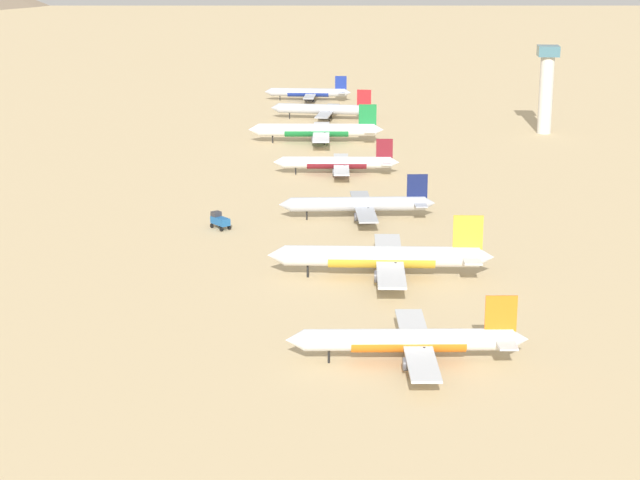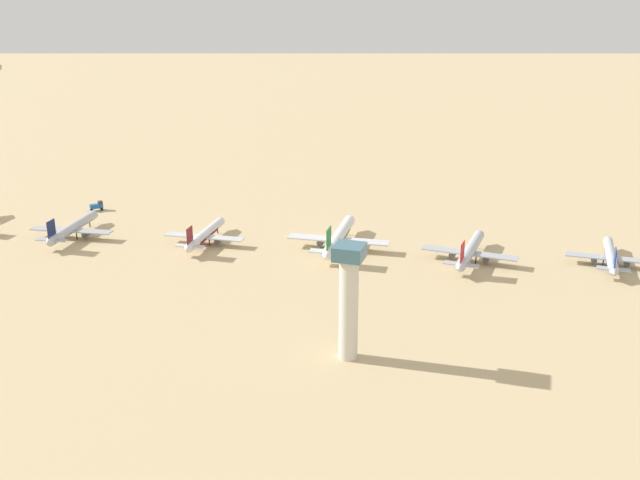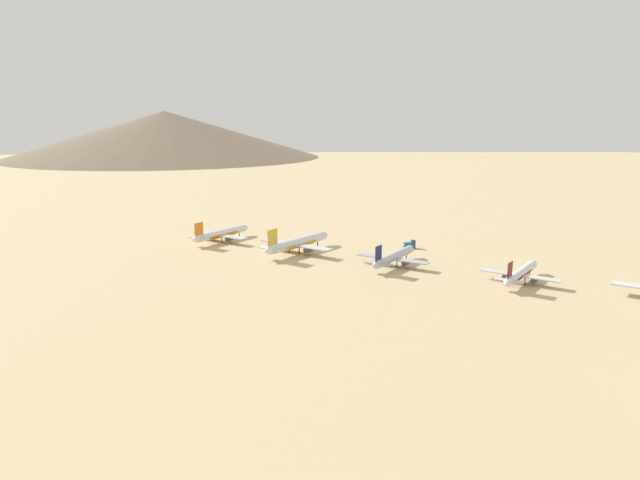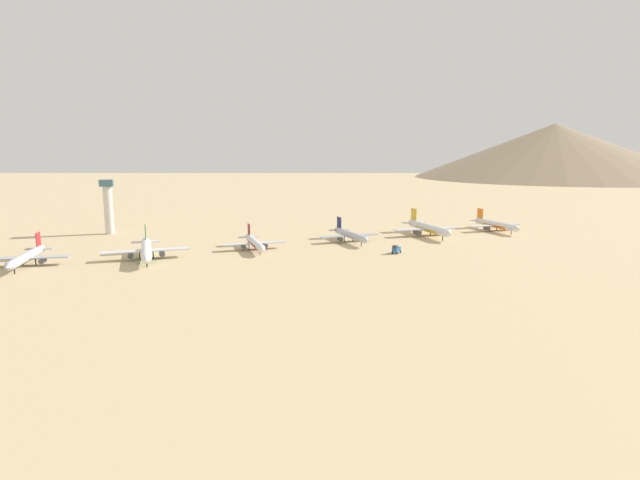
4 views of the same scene
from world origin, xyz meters
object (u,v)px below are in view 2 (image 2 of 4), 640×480
at_px(parked_jet_3, 205,235).
at_px(control_tower, 349,296).
at_px(parked_jet_1, 470,251).
at_px(service_truck, 97,206).
at_px(parked_jet_4, 73,228).
at_px(parked_jet_0, 611,256).
at_px(parked_jet_2, 339,237).

xyz_separation_m(parked_jet_3, control_tower, (-67.80, -71.92, 13.33)).
xyz_separation_m(parked_jet_1, parked_jet_3, (-10.24, 93.88, -0.36)).
bearing_deg(service_truck, parked_jet_1, -95.29).
bearing_deg(parked_jet_4, parked_jet_0, -81.47).
xyz_separation_m(parked_jet_1, control_tower, (-78.04, 21.97, 12.96)).
xyz_separation_m(parked_jet_1, service_truck, (14.36, 155.20, -1.81)).
bearing_deg(parked_jet_2, service_truck, 82.11).
bearing_deg(parked_jet_0, parked_jet_1, 102.23).
distance_m(parked_jet_1, control_tower, 82.10).
bearing_deg(control_tower, parked_jet_4, 64.00).
bearing_deg(parked_jet_3, service_truck, 68.13).
relative_size(parked_jet_0, parked_jet_4, 0.93).
xyz_separation_m(parked_jet_3, parked_jet_4, (-8.32, 50.03, 0.24)).
xyz_separation_m(parked_jet_0, service_truck, (4.51, 200.65, -1.37)).
bearing_deg(parked_jet_2, parked_jet_3, 101.22).
bearing_deg(parked_jet_3, parked_jet_4, 99.44).
xyz_separation_m(parked_jet_2, parked_jet_3, (-9.49, 47.82, -0.80)).
bearing_deg(control_tower, parked_jet_3, 46.69).
distance_m(parked_jet_3, control_tower, 99.73).
xyz_separation_m(parked_jet_1, parked_jet_4, (-18.56, 143.92, -0.12)).
height_order(parked_jet_0, parked_jet_3, parked_jet_3).
distance_m(parked_jet_1, parked_jet_2, 46.07).
distance_m(parked_jet_0, parked_jet_3, 140.78).
relative_size(parked_jet_4, control_tower, 1.28).
bearing_deg(service_truck, parked_jet_2, -97.89).
distance_m(parked_jet_0, control_tower, 111.58).
bearing_deg(service_truck, parked_jet_0, -91.29).
bearing_deg(parked_jet_0, control_tower, 142.51).
bearing_deg(control_tower, parked_jet_2, 17.32).
distance_m(parked_jet_1, service_truck, 155.87).
height_order(parked_jet_3, parked_jet_4, parked_jet_4).
height_order(parked_jet_4, control_tower, control_tower).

